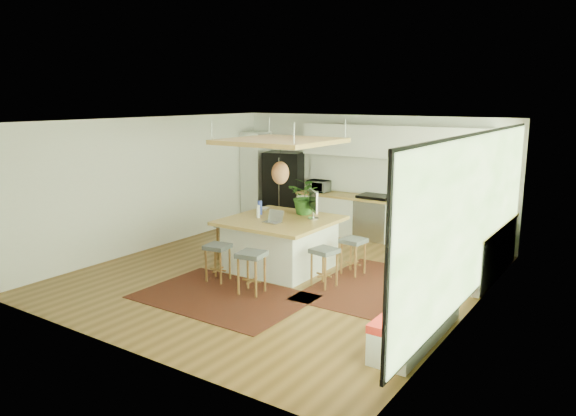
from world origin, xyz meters
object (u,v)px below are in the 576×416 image
Objects in this scene: stool_right_front at (324,266)px; microwave at (319,185)px; stool_left_side at (229,241)px; stool_near_left at (218,261)px; island at (280,244)px; stool_right_back at (353,255)px; laptop at (272,216)px; stool_near_right at (252,272)px; monitor at (313,205)px; island_plant at (306,200)px; fridge at (284,188)px.

microwave is at bearing 122.11° from stool_right_front.
stool_near_left is at bearing -58.48° from stool_left_side.
island is 1.34m from stool_right_back.
stool_near_right is at bearing -71.52° from laptop.
stool_left_side is 2.21× the size of laptop.
island is 1.24m from stool_right_front.
microwave is at bearing 164.42° from monitor.
stool_right_front is at bearing -2.69° from monitor.
stool_near_right is at bearing -71.30° from microwave.
microwave is (-0.96, 3.22, 0.04)m from laptop.
laptop is 0.81m from monitor.
stool_near_right is 1.06× the size of stool_right_front.
stool_near_left is at bearing -120.99° from laptop.
island_plant is (0.16, 0.60, 0.73)m from island.
stool_right_front is 1.34× the size of microwave.
laptop is at bearing -71.43° from microwave.
stool_right_front is 2.37m from stool_left_side.
island is 3.79× the size of microwave.
stool_right_front is 1.00× the size of stool_right_back.
island reaches higher than stool_right_back.
stool_left_side is 1.71m from island_plant.
island_plant is at bearing -173.05° from monitor.
island is at bearing -71.27° from fridge.
microwave is at bearing 107.92° from laptop.
fridge reaches higher than microwave.
fridge reaches higher than stool_near_right.
fridge is 0.99m from microwave.
laptop is at bearing 57.77° from stool_near_left.
stool_near_right is 1.00× the size of island_plant.
island_plant is at bearing 25.70° from stool_left_side.
fridge is 3.07m from stool_left_side.
monitor is at bearing 58.75° from laptop.
laptop is 0.58× the size of monitor.
microwave reaches higher than stool_right_back.
stool_left_side is (-1.18, -0.04, -0.11)m from island.
island is at bearing 160.24° from stool_right_front.
stool_near_right is 1.21× the size of monitor.
laptop reaches higher than stool_right_front.
stool_right_front is 1.14× the size of monitor.
stool_right_front is 0.95× the size of island_plant.
monitor is at bearing 86.02° from stool_near_right.
island_plant is at bearing 84.63° from laptop.
stool_near_right is 1.27m from laptop.
stool_right_front is 1.99× the size of laptop.
microwave is (-0.43, 4.07, 0.74)m from stool_near_left.
fridge reaches higher than stool_right_front.
monitor is (0.12, 1.69, 0.83)m from stool_near_right.
stool_left_side is (-2.34, 0.38, 0.00)m from stool_right_front.
stool_right_back reaches higher than stool_near_left.
fridge is 4.35m from stool_near_left.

